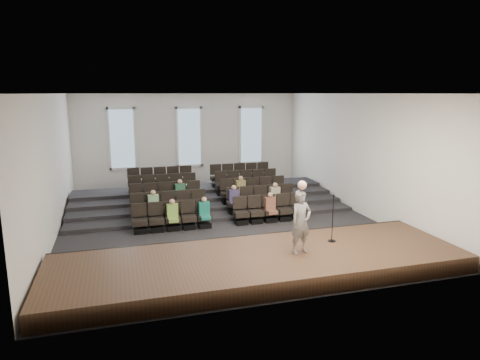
# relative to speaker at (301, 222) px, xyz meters

# --- Properties ---
(ground) EXTENTS (14.00, 14.00, 0.00)m
(ground) POSITION_rel_speaker_xyz_m (-1.16, 5.21, -1.41)
(ground) COLOR black
(ground) RESTS_ON ground
(ceiling) EXTENTS (12.00, 14.00, 0.02)m
(ceiling) POSITION_rel_speaker_xyz_m (-1.16, 5.21, 3.60)
(ceiling) COLOR white
(ceiling) RESTS_ON ground
(wall_back) EXTENTS (12.00, 0.04, 5.00)m
(wall_back) POSITION_rel_speaker_xyz_m (-1.16, 12.23, 1.09)
(wall_back) COLOR white
(wall_back) RESTS_ON ground
(wall_front) EXTENTS (12.00, 0.04, 5.00)m
(wall_front) POSITION_rel_speaker_xyz_m (-1.16, -1.81, 1.09)
(wall_front) COLOR white
(wall_front) RESTS_ON ground
(wall_left) EXTENTS (0.04, 14.00, 5.00)m
(wall_left) POSITION_rel_speaker_xyz_m (-7.18, 5.21, 1.09)
(wall_left) COLOR white
(wall_left) RESTS_ON ground
(wall_right) EXTENTS (0.04, 14.00, 5.00)m
(wall_right) POSITION_rel_speaker_xyz_m (4.86, 5.21, 1.09)
(wall_right) COLOR white
(wall_right) RESTS_ON ground
(stage) EXTENTS (11.80, 3.60, 0.50)m
(stage) POSITION_rel_speaker_xyz_m (-1.16, 0.11, -1.16)
(stage) COLOR #472E1E
(stage) RESTS_ON ground
(stage_lip) EXTENTS (11.80, 0.06, 0.52)m
(stage_lip) POSITION_rel_speaker_xyz_m (-1.16, 1.88, -1.16)
(stage_lip) COLOR black
(stage_lip) RESTS_ON ground
(risers) EXTENTS (11.80, 4.80, 0.60)m
(risers) POSITION_rel_speaker_xyz_m (-1.16, 8.38, -1.22)
(risers) COLOR black
(risers) RESTS_ON ground
(seating_rows) EXTENTS (6.80, 4.70, 1.67)m
(seating_rows) POSITION_rel_speaker_xyz_m (-1.16, 6.75, -0.73)
(seating_rows) COLOR black
(seating_rows) RESTS_ON ground
(windows) EXTENTS (8.44, 0.10, 3.24)m
(windows) POSITION_rel_speaker_xyz_m (-1.16, 12.16, 1.29)
(windows) COLOR white
(windows) RESTS_ON wall_back
(audience) EXTENTS (5.45, 2.64, 1.10)m
(audience) POSITION_rel_speaker_xyz_m (-1.16, 5.53, -0.60)
(audience) COLOR #80B046
(audience) RESTS_ON seating_rows
(speaker) EXTENTS (0.76, 0.59, 1.83)m
(speaker) POSITION_rel_speaker_xyz_m (0.00, 0.00, 0.00)
(speaker) COLOR slate
(speaker) RESTS_ON stage
(mic_stand) EXTENTS (0.25, 0.25, 1.49)m
(mic_stand) POSITION_rel_speaker_xyz_m (1.33, 0.61, -0.47)
(mic_stand) COLOR black
(mic_stand) RESTS_ON stage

